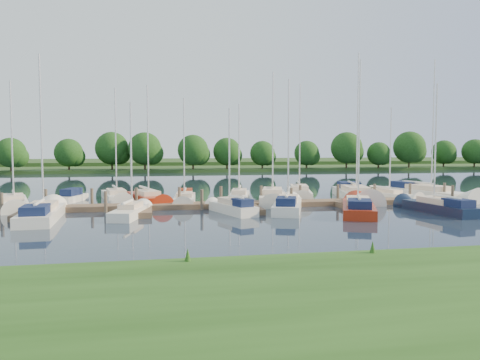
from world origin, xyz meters
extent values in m
plane|color=#1B2736|center=(0.00, 0.00, 0.00)|extent=(260.00, 260.00, 0.00)
cube|color=#1C4012|center=(0.00, -16.00, 0.25)|extent=(90.00, 10.00, 0.50)
cube|color=brown|center=(0.00, 8.00, 0.20)|extent=(40.00, 2.00, 0.40)
cube|color=brown|center=(-16.00, 5.00, 0.20)|extent=(1.20, 4.00, 0.40)
cube|color=brown|center=(-8.00, 5.00, 0.20)|extent=(1.20, 4.00, 0.40)
cube|color=brown|center=(0.00, 5.00, 0.20)|extent=(1.20, 4.00, 0.40)
cube|color=brown|center=(8.00, 5.00, 0.20)|extent=(1.20, 4.00, 0.40)
cube|color=brown|center=(16.00, 5.00, 0.20)|extent=(1.20, 4.00, 0.40)
cylinder|color=#473D33|center=(-15.55, 9.30, 0.60)|extent=(0.24, 0.24, 2.00)
cylinder|color=#473D33|center=(-12.09, 9.30, 0.60)|extent=(0.24, 0.24, 2.00)
cylinder|color=#473D33|center=(-8.64, 9.30, 0.60)|extent=(0.24, 0.24, 2.00)
cylinder|color=#473D33|center=(-5.18, 9.30, 0.60)|extent=(0.24, 0.24, 2.00)
cylinder|color=#473D33|center=(-1.73, 9.30, 0.60)|extent=(0.24, 0.24, 2.00)
cylinder|color=#473D33|center=(1.73, 9.30, 0.60)|extent=(0.24, 0.24, 2.00)
cylinder|color=#473D33|center=(5.18, 9.30, 0.60)|extent=(0.24, 0.24, 2.00)
cylinder|color=#473D33|center=(8.64, 9.30, 0.60)|extent=(0.24, 0.24, 2.00)
cylinder|color=#473D33|center=(12.09, 9.30, 0.60)|extent=(0.24, 0.24, 2.00)
cylinder|color=#473D33|center=(15.55, 9.30, 0.60)|extent=(0.24, 0.24, 2.00)
cylinder|color=#473D33|center=(19.00, 9.30, 0.60)|extent=(0.24, 0.24, 2.00)
cylinder|color=#473D33|center=(-18.00, 6.70, 0.60)|extent=(0.24, 0.24, 2.00)
cylinder|color=#473D33|center=(-10.80, 6.70, 0.60)|extent=(0.24, 0.24, 2.00)
cylinder|color=#473D33|center=(-3.60, 6.70, 0.60)|extent=(0.24, 0.24, 2.00)
cylinder|color=#473D33|center=(3.60, 6.70, 0.60)|extent=(0.24, 0.24, 2.00)
cylinder|color=#473D33|center=(10.80, 6.70, 0.60)|extent=(0.24, 0.24, 2.00)
cylinder|color=#473D33|center=(18.00, 6.70, 0.60)|extent=(0.24, 0.24, 2.00)
cube|color=#254119|center=(0.00, 75.00, 0.30)|extent=(180.00, 30.00, 0.60)
cube|color=#2D4D22|center=(0.00, 100.00, 0.70)|extent=(220.00, 40.00, 1.40)
cylinder|color=#38281C|center=(-32.19, 62.94, 1.33)|extent=(0.36, 0.36, 2.66)
sphere|color=#17390F|center=(-32.19, 62.94, 4.58)|extent=(6.20, 6.20, 6.20)
sphere|color=#17390F|center=(-30.86, 63.14, 3.69)|extent=(4.43, 4.43, 4.43)
cylinder|color=#38281C|center=(-23.63, 61.15, 1.00)|extent=(0.36, 0.36, 2.01)
sphere|color=#17390F|center=(-23.63, 61.15, 3.46)|extent=(4.69, 4.69, 4.69)
sphere|color=#17390F|center=(-22.62, 61.35, 2.79)|extent=(3.35, 3.35, 3.35)
cylinder|color=#38281C|center=(-14.55, 62.72, 1.03)|extent=(0.36, 0.36, 2.06)
sphere|color=#17390F|center=(-14.55, 62.72, 3.54)|extent=(4.80, 4.80, 4.80)
sphere|color=#17390F|center=(-13.52, 62.92, 2.86)|extent=(3.43, 3.43, 3.43)
cylinder|color=#38281C|center=(-8.87, 61.31, 1.35)|extent=(0.36, 0.36, 2.69)
sphere|color=#17390F|center=(-8.87, 61.31, 4.64)|extent=(6.29, 6.29, 6.29)
sphere|color=#17390F|center=(-7.53, 61.51, 3.74)|extent=(4.49, 4.49, 4.49)
cylinder|color=#38281C|center=(0.19, 61.16, 1.32)|extent=(0.36, 0.36, 2.65)
sphere|color=#17390F|center=(0.19, 61.16, 4.56)|extent=(6.18, 6.18, 6.18)
sphere|color=#17390F|center=(1.51, 61.36, 3.68)|extent=(4.41, 4.41, 4.41)
cylinder|color=#38281C|center=(8.97, 63.27, 1.04)|extent=(0.36, 0.36, 2.08)
sphere|color=#17390F|center=(8.97, 63.27, 3.58)|extent=(4.84, 4.84, 4.84)
sphere|color=#17390F|center=(10.01, 63.47, 2.88)|extent=(3.46, 3.46, 3.46)
cylinder|color=#38281C|center=(15.53, 63.11, 1.29)|extent=(0.36, 0.36, 2.58)
sphere|color=#17390F|center=(15.53, 63.11, 4.44)|extent=(6.02, 6.02, 6.02)
sphere|color=#17390F|center=(16.82, 63.31, 3.58)|extent=(4.30, 4.30, 4.30)
cylinder|color=#38281C|center=(22.73, 62.42, 1.10)|extent=(0.36, 0.36, 2.21)
sphere|color=#17390F|center=(22.73, 62.42, 3.80)|extent=(5.15, 5.15, 5.15)
sphere|color=#17390F|center=(23.83, 62.62, 3.06)|extent=(3.68, 3.68, 3.68)
cylinder|color=#38281C|center=(31.18, 61.60, 1.00)|extent=(0.36, 0.36, 1.99)
sphere|color=#17390F|center=(31.18, 61.60, 3.43)|extent=(4.65, 4.65, 4.65)
sphere|color=#17390F|center=(32.17, 61.80, 2.77)|extent=(3.32, 3.32, 3.32)
cylinder|color=#38281C|center=(38.95, 60.69, 1.24)|extent=(0.36, 0.36, 2.48)
sphere|color=#17390F|center=(38.95, 60.69, 4.27)|extent=(5.78, 5.78, 5.78)
sphere|color=#17390F|center=(40.19, 60.89, 3.44)|extent=(4.13, 4.13, 4.13)
cylinder|color=#38281C|center=(46.37, 60.75, 1.35)|extent=(0.36, 0.36, 2.71)
sphere|color=#17390F|center=(46.37, 60.75, 4.67)|extent=(6.32, 6.32, 6.32)
sphere|color=#17390F|center=(47.73, 60.95, 3.76)|extent=(4.52, 4.52, 4.52)
cylinder|color=#38281C|center=(53.85, 63.49, 1.21)|extent=(0.36, 0.36, 2.42)
sphere|color=#17390F|center=(53.85, 63.49, 4.16)|extent=(5.64, 5.64, 5.64)
sphere|color=#17390F|center=(55.06, 63.69, 3.36)|extent=(4.03, 4.03, 4.03)
cylinder|color=#38281C|center=(61.52, 60.38, 1.03)|extent=(0.36, 0.36, 2.06)
sphere|color=#17390F|center=(61.52, 60.38, 3.55)|extent=(4.81, 4.81, 4.81)
cube|color=white|center=(-18.42, 11.18, 0.15)|extent=(3.84, 7.24, 1.05)
cone|color=white|center=(-17.44, 7.83, 0.15)|extent=(1.62, 2.62, 0.98)
cube|color=beige|center=(-18.32, 10.84, 0.81)|extent=(2.29, 3.42, 0.48)
cylinder|color=silver|center=(-18.22, 10.51, 5.37)|extent=(0.12, 0.12, 9.41)
cylinder|color=silver|center=(-18.61, 11.85, 1.19)|extent=(0.98, 3.04, 0.10)
cylinder|color=white|center=(-18.61, 11.85, 1.19)|extent=(0.98, 2.73, 0.20)
cube|color=white|center=(-14.47, 14.37, 0.15)|extent=(2.48, 4.28, 0.85)
cone|color=white|center=(-15.07, 12.43, 0.15)|extent=(1.00, 1.36, 0.67)
cube|color=#121C40|center=(-14.47, 14.37, 0.81)|extent=(1.68, 2.45, 0.77)
cube|color=white|center=(-10.69, 15.12, 0.15)|extent=(3.29, 7.29, 1.02)
cone|color=white|center=(-10.01, 11.66, 0.15)|extent=(1.44, 2.61, 0.99)
cube|color=beige|center=(-10.62, 14.77, 0.79)|extent=(2.06, 3.40, 0.46)
cylinder|color=silver|center=(-10.55, 14.43, 5.41)|extent=(0.12, 0.12, 9.51)
cylinder|color=silver|center=(-10.82, 15.81, 1.16)|extent=(0.71, 3.13, 0.10)
cylinder|color=white|center=(-10.82, 15.81, 1.16)|extent=(0.74, 2.80, 0.20)
cube|color=maroon|center=(-7.89, 12.80, 0.15)|extent=(3.90, 7.31, 1.10)
cone|color=maroon|center=(-6.88, 9.43, 0.15)|extent=(1.65, 2.64, 0.99)
cube|color=beige|center=(-7.79, 12.47, 0.85)|extent=(2.32, 3.46, 0.50)
cylinder|color=silver|center=(-7.68, 12.13, 5.45)|extent=(0.12, 0.12, 9.50)
cylinder|color=silver|center=(-8.09, 13.48, 1.25)|extent=(1.00, 3.06, 0.10)
cylinder|color=white|center=(-8.09, 13.48, 1.25)|extent=(1.00, 2.75, 0.20)
cube|color=white|center=(-4.58, 11.70, 0.15)|extent=(2.39, 6.38, 0.97)
cone|color=white|center=(-4.91, 8.60, 0.15)|extent=(1.10, 2.26, 0.87)
cube|color=beige|center=(-4.62, 11.39, 0.75)|extent=(1.60, 2.93, 0.44)
cube|color=maroon|center=(-4.40, 13.43, 0.84)|extent=(1.41, 1.99, 0.48)
cylinder|color=silver|center=(-4.65, 11.08, 4.82)|extent=(0.12, 0.12, 8.41)
cylinder|color=silver|center=(-4.52, 12.32, 1.10)|extent=(0.39, 2.80, 0.10)
cylinder|color=white|center=(-4.52, 12.32, 1.10)|extent=(0.46, 2.50, 0.20)
cube|color=white|center=(0.46, 12.60, 0.15)|extent=(3.01, 6.17, 1.06)
cone|color=white|center=(-0.23, 9.71, 0.15)|extent=(1.30, 2.22, 0.83)
cube|color=beige|center=(0.39, 12.31, 0.82)|extent=(1.84, 2.89, 0.48)
cylinder|color=silver|center=(0.32, 12.02, 4.69)|extent=(0.12, 0.12, 8.03)
cylinder|color=silver|center=(0.60, 13.18, 1.20)|extent=(0.72, 2.63, 0.10)
cylinder|color=white|center=(0.60, 13.18, 1.20)|extent=(0.75, 2.36, 0.20)
cube|color=white|center=(3.22, 11.18, 0.15)|extent=(4.11, 8.13, 1.23)
cone|color=white|center=(2.22, 7.40, 0.15)|extent=(1.76, 2.93, 1.10)
cube|color=beige|center=(3.12, 10.80, 0.95)|extent=(2.49, 3.82, 0.56)
cylinder|color=silver|center=(3.02, 10.43, 6.06)|extent=(0.12, 0.12, 10.57)
cylinder|color=silver|center=(3.42, 11.94, 1.40)|extent=(0.99, 3.43, 0.10)
cylinder|color=white|center=(3.42, 11.94, 1.40)|extent=(0.99, 3.08, 0.20)
cube|color=white|center=(6.54, 13.88, 0.15)|extent=(3.84, 7.68, 1.24)
cone|color=white|center=(5.62, 10.30, 0.15)|extent=(1.65, 2.76, 1.04)
cube|color=beige|center=(6.45, 13.52, 0.96)|extent=(2.33, 3.61, 0.57)
cylinder|color=silver|center=(6.36, 13.16, 5.78)|extent=(0.12, 0.12, 9.99)
cylinder|color=silver|center=(6.72, 14.60, 1.41)|extent=(0.92, 3.25, 0.10)
cylinder|color=white|center=(6.72, 14.60, 1.41)|extent=(0.93, 2.92, 0.20)
cube|color=white|center=(11.51, 12.27, 0.15)|extent=(4.59, 9.74, 1.23)
cone|color=white|center=(10.50, 7.68, 0.15)|extent=(1.99, 3.49, 1.32)
cube|color=beige|center=(11.41, 11.81, 0.95)|extent=(2.84, 4.55, 0.56)
cube|color=#121C40|center=(12.08, 14.84, 1.07)|extent=(2.40, 3.15, 0.62)
cylinder|color=silver|center=(11.31, 11.35, 7.13)|extent=(0.12, 0.12, 12.68)
cylinder|color=silver|center=(11.72, 13.19, 1.40)|extent=(1.01, 4.15, 0.10)
cylinder|color=white|center=(11.72, 13.19, 1.40)|extent=(1.00, 3.71, 0.20)
cube|color=white|center=(14.26, 11.54, 0.15)|extent=(3.51, 6.09, 0.94)
cone|color=white|center=(15.24, 8.77, 0.15)|extent=(1.46, 2.21, 0.82)
cube|color=beige|center=(14.36, 11.27, 0.73)|extent=(2.05, 2.90, 0.43)
cylinder|color=silver|center=(14.46, 10.99, 4.57)|extent=(0.12, 0.12, 7.93)
cylinder|color=silver|center=(14.07, 12.10, 1.07)|extent=(0.98, 2.52, 0.10)
cylinder|color=white|center=(14.07, 12.10, 1.07)|extent=(0.97, 2.28, 0.20)
cube|color=white|center=(18.61, 11.93, 0.15)|extent=(4.42, 9.43, 1.23)
cone|color=white|center=(19.57, 7.49, 0.15)|extent=(1.92, 3.38, 1.27)
cube|color=beige|center=(18.70, 11.49, 0.95)|extent=(2.73, 4.40, 0.56)
cube|color=#121C40|center=(18.06, 14.42, 1.06)|extent=(2.32, 3.04, 0.62)
cylinder|color=silver|center=(18.80, 11.04, 6.92)|extent=(0.12, 0.12, 12.27)
cylinder|color=silver|center=(18.41, 12.82, 1.40)|extent=(0.97, 4.02, 0.10)
cylinder|color=white|center=(18.41, 12.82, 1.40)|extent=(0.97, 3.60, 0.20)
cube|color=white|center=(-14.64, 3.61, 0.15)|extent=(2.54, 7.77, 1.12)
cone|color=white|center=(-14.83, 7.45, 0.15)|extent=(1.21, 2.74, 1.07)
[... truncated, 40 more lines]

